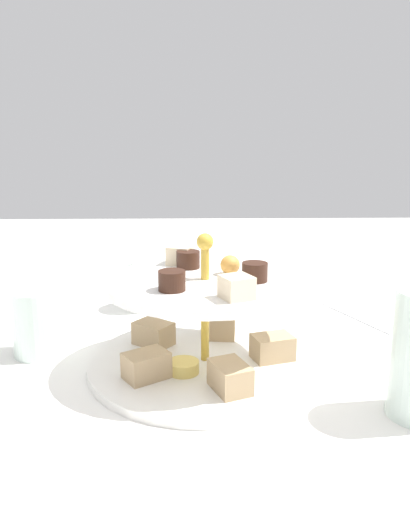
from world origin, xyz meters
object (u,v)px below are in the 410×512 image
water_glass_short_left (148,284)px  butter_knife_right (358,318)px  tiered_serving_stand (205,330)px  teacup_with_saucer (227,289)px  water_glass_mid_back (36,323)px

water_glass_short_left → butter_knife_right: water_glass_short_left is taller
tiered_serving_stand → butter_knife_right: 0.30m
tiered_serving_stand → teacup_with_saucer: (-0.25, 0.04, -0.02)m
water_glass_short_left → butter_knife_right: bearing=79.6°
teacup_with_saucer → water_glass_mid_back: size_ratio=1.04×
tiered_serving_stand → butter_knife_right: size_ratio=1.68×
tiered_serving_stand → water_glass_mid_back: size_ratio=3.30×
water_glass_mid_back → teacup_with_saucer: bearing=129.0°
tiered_serving_stand → water_glass_short_left: (-0.23, -0.09, -0.01)m
tiered_serving_stand → water_glass_short_left: tiered_serving_stand is taller
tiered_serving_stand → teacup_with_saucer: size_ratio=3.16×
butter_knife_right → water_glass_short_left: bearing=56.1°
water_glass_short_left → water_glass_mid_back: 0.22m
teacup_with_saucer → water_glass_mid_back: (0.21, -0.26, 0.02)m
tiered_serving_stand → water_glass_mid_back: (-0.04, -0.22, -0.01)m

